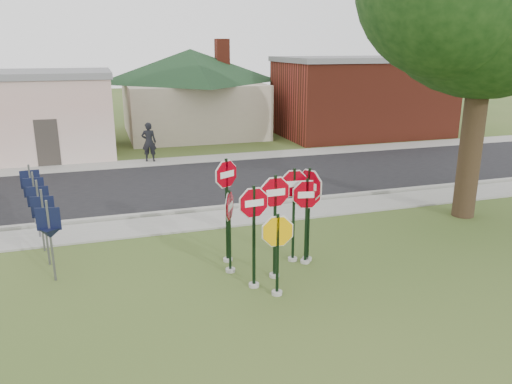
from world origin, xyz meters
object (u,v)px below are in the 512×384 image
object	(u,v)px
stop_sign_left	(254,224)
pedestrian	(149,142)
stop_sign_yellow	(278,246)
stop_sign_center	(275,213)

from	to	relation	value
stop_sign_left	pedestrian	bearing A→B (deg)	93.79
stop_sign_yellow	stop_sign_left	xyz separation A→B (m)	(-0.38, 0.52, 0.37)
stop_sign_left	stop_sign_center	bearing A→B (deg)	28.58
stop_sign_center	stop_sign_yellow	size ratio (longest dim) A/B	1.32
stop_sign_yellow	pedestrian	size ratio (longest dim) A/B	1.07
stop_sign_center	stop_sign_yellow	bearing A→B (deg)	-105.82
stop_sign_center	stop_sign_left	xyz separation A→B (m)	(-0.62, -0.34, -0.10)
stop_sign_center	stop_sign_left	size ratio (longest dim) A/B	1.05
stop_sign_yellow	pedestrian	bearing A→B (deg)	95.17
stop_sign_yellow	stop_sign_left	distance (m)	0.75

